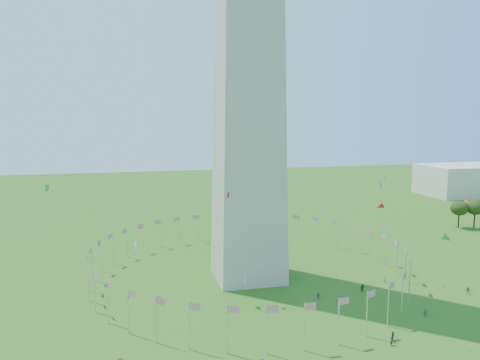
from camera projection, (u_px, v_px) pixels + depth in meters
name	position (u px, v px, depth m)	size (l,w,h in m)	color
flag_ring	(248.00, 261.00, 122.19)	(80.24, 80.24, 9.00)	silver
gov_building_east_a	(469.00, 180.00, 253.08)	(50.00, 30.00, 16.00)	beige
crowd	(371.00, 345.00, 84.58)	(86.32, 61.03, 2.00)	#2E1848
kites_aloft	(352.00, 230.00, 97.73)	(109.25, 63.83, 30.17)	red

